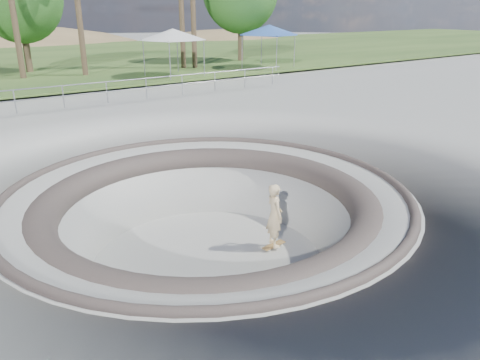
# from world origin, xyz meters

# --- Properties ---
(ground) EXTENTS (180.00, 180.00, 0.00)m
(ground) POSITION_xyz_m (0.00, 0.00, 0.00)
(ground) COLOR #9A9A95
(ground) RESTS_ON ground
(skate_bowl) EXTENTS (14.00, 14.00, 4.10)m
(skate_bowl) POSITION_xyz_m (0.00, 0.00, -1.83)
(skate_bowl) COLOR #9A9A95
(skate_bowl) RESTS_ON ground
(safety_railing) EXTENTS (25.00, 0.06, 1.03)m
(safety_railing) POSITION_xyz_m (0.00, 12.00, 0.69)
(safety_railing) COLOR gray
(safety_railing) RESTS_ON ground
(skateboard) EXTENTS (0.78, 0.30, 0.08)m
(skateboard) POSITION_xyz_m (1.80, -0.55, -1.84)
(skateboard) COLOR olive
(skateboard) RESTS_ON ground
(skater) EXTENTS (0.58, 0.74, 1.79)m
(skater) POSITION_xyz_m (1.80, -0.55, -0.92)
(skater) COLOR #D9BD8C
(skater) RESTS_ON skateboard
(canopy_white) EXTENTS (5.69, 5.69, 2.92)m
(canopy_white) POSITION_xyz_m (8.77, 18.00, 2.83)
(canopy_white) COLOR gray
(canopy_white) RESTS_ON ground
(canopy_blue) EXTENTS (5.52, 5.52, 3.01)m
(canopy_blue) POSITION_xyz_m (16.55, 18.00, 2.92)
(canopy_blue) COLOR gray
(canopy_blue) RESTS_ON ground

